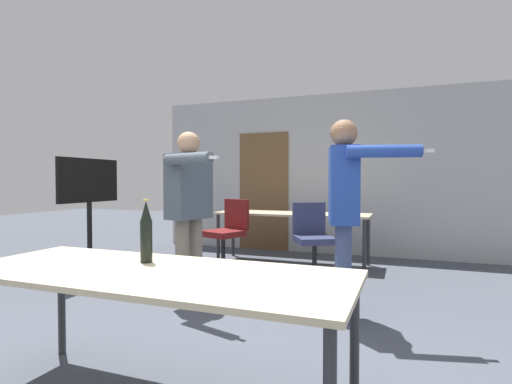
% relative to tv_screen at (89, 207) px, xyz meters
% --- Properties ---
extents(back_wall, '(5.92, 0.12, 2.64)m').
position_rel_tv_screen_xyz_m(back_wall, '(2.38, 2.78, 0.43)').
color(back_wall, '#B2B5B7').
rests_on(back_wall, ground_plane).
extents(conference_table_near, '(2.13, 0.83, 0.74)m').
position_rel_tv_screen_xyz_m(conference_table_near, '(2.42, -2.11, -0.20)').
color(conference_table_near, '#C6B793').
rests_on(conference_table_near, ground_plane).
extents(conference_table_far, '(2.24, 0.66, 0.74)m').
position_rel_tv_screen_xyz_m(conference_table_far, '(2.10, 1.75, -0.21)').
color(conference_table_far, '#C6B793').
rests_on(conference_table_far, ground_plane).
extents(tv_screen, '(0.44, 0.97, 1.49)m').
position_rel_tv_screen_xyz_m(tv_screen, '(0.00, 0.00, 0.00)').
color(tv_screen, black).
rests_on(tv_screen, ground_plane).
extents(person_center_tall, '(0.74, 0.80, 1.71)m').
position_rel_tv_screen_xyz_m(person_center_tall, '(1.62, -0.34, 0.14)').
color(person_center_tall, slate).
rests_on(person_center_tall, ground_plane).
extents(person_near_casual, '(0.87, 0.61, 1.74)m').
position_rel_tv_screen_xyz_m(person_near_casual, '(3.17, -0.38, 0.17)').
color(person_near_casual, '#3D4C75').
rests_on(person_near_casual, ground_plane).
extents(office_chair_far_left, '(0.65, 0.67, 0.93)m').
position_rel_tv_screen_xyz_m(office_chair_far_left, '(2.55, 1.15, -0.45)').
color(office_chair_far_left, black).
rests_on(office_chair_far_left, ground_plane).
extents(office_chair_mid_tucked, '(0.61, 0.65, 0.95)m').
position_rel_tv_screen_xyz_m(office_chair_mid_tucked, '(1.35, 1.13, -0.43)').
color(office_chair_mid_tucked, black).
rests_on(office_chair_mid_tucked, ground_plane).
extents(beer_bottle, '(0.07, 0.07, 0.36)m').
position_rel_tv_screen_xyz_m(beer_bottle, '(2.28, -1.95, 0.03)').
color(beer_bottle, black).
rests_on(beer_bottle, conference_table_near).
extents(drink_cup, '(0.07, 0.07, 0.11)m').
position_rel_tv_screen_xyz_m(drink_cup, '(2.33, 1.78, -0.09)').
color(drink_cup, '#2866A3').
rests_on(drink_cup, conference_table_far).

